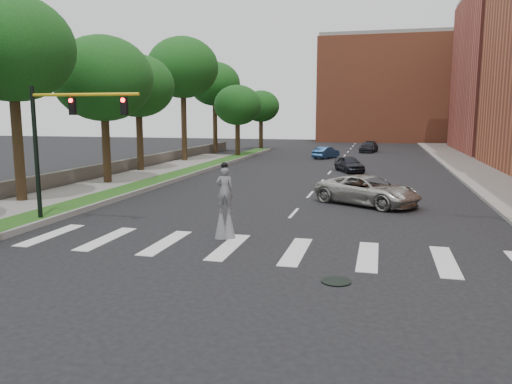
% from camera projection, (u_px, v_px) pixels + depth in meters
% --- Properties ---
extents(ground_plane, '(160.00, 160.00, 0.00)m').
position_uv_depth(ground_plane, '(255.00, 257.00, 17.57)').
color(ground_plane, black).
rests_on(ground_plane, ground).
extents(grass_median, '(2.00, 60.00, 0.25)m').
position_uv_depth(grass_median, '(176.00, 176.00, 39.47)').
color(grass_median, '#1D4915').
rests_on(grass_median, ground).
extents(median_curb, '(0.20, 60.00, 0.28)m').
position_uv_depth(median_curb, '(189.00, 176.00, 39.22)').
color(median_curb, gray).
rests_on(median_curb, ground).
extents(sidewalk_left, '(4.00, 60.00, 0.18)m').
position_uv_depth(sidewalk_left, '(66.00, 194.00, 30.61)').
color(sidewalk_left, gray).
rests_on(sidewalk_left, ground).
extents(sidewalk_right, '(5.00, 90.00, 0.18)m').
position_uv_depth(sidewalk_right, '(491.00, 178.00, 38.52)').
color(sidewalk_right, gray).
rests_on(sidewalk_right, ground).
extents(stone_wall, '(0.50, 56.00, 1.10)m').
position_uv_depth(stone_wall, '(125.00, 166.00, 42.64)').
color(stone_wall, '#504C44').
rests_on(stone_wall, ground).
extents(manhole, '(0.90, 0.90, 0.04)m').
position_uv_depth(manhole, '(336.00, 281.00, 14.93)').
color(manhole, black).
rests_on(manhole, ground).
extents(building_backdrop, '(26.00, 14.00, 18.00)m').
position_uv_depth(building_backdrop, '(393.00, 91.00, 89.47)').
color(building_backdrop, '#AE5436').
rests_on(building_backdrop, ground).
extents(traffic_signal, '(5.30, 0.23, 6.20)m').
position_uv_depth(traffic_signal, '(58.00, 133.00, 22.14)').
color(traffic_signal, black).
rests_on(traffic_signal, ground).
extents(stilt_performer, '(0.83, 0.60, 3.10)m').
position_uv_depth(stilt_performer, '(225.00, 208.00, 19.98)').
color(stilt_performer, '#302113').
rests_on(stilt_performer, ground).
extents(suv_crossing, '(6.36, 5.29, 1.62)m').
position_uv_depth(suv_crossing, '(368.00, 190.00, 27.44)').
color(suv_crossing, '#A5A39C').
rests_on(suv_crossing, ground).
extents(car_near, '(3.14, 4.33, 1.37)m').
position_uv_depth(car_near, '(349.00, 164.00, 42.91)').
color(car_near, black).
rests_on(car_near, ground).
extents(car_mid, '(2.85, 4.19, 1.31)m').
position_uv_depth(car_mid, '(326.00, 153.00, 55.75)').
color(car_mid, navy).
rests_on(car_mid, ground).
extents(car_far, '(2.60, 5.02, 1.39)m').
position_uv_depth(car_far, '(369.00, 147.00, 64.67)').
color(car_far, black).
rests_on(car_far, ground).
extents(tree_1, '(6.76, 6.76, 11.36)m').
position_uv_depth(tree_1, '(11.00, 48.00, 26.77)').
color(tree_1, '#302113').
rests_on(tree_1, ground).
extents(tree_2, '(6.87, 6.87, 10.29)m').
position_uv_depth(tree_2, '(103.00, 79.00, 34.32)').
color(tree_2, '#302113').
rests_on(tree_2, ground).
extents(tree_3, '(6.16, 6.16, 9.90)m').
position_uv_depth(tree_3, '(138.00, 86.00, 41.94)').
color(tree_3, '#302113').
rests_on(tree_3, ground).
extents(tree_4, '(7.22, 7.22, 12.65)m').
position_uv_depth(tree_4, '(183.00, 68.00, 50.40)').
color(tree_4, '#302113').
rests_on(tree_4, ground).
extents(tree_5, '(6.36, 6.36, 11.32)m').
position_uv_depth(tree_5, '(215.00, 84.00, 61.87)').
color(tree_5, '#302113').
rests_on(tree_5, ground).
extents(tree_6, '(5.35, 5.35, 8.21)m').
position_uv_depth(tree_6, '(237.00, 105.00, 56.67)').
color(tree_6, '#302113').
rests_on(tree_6, ground).
extents(tree_7, '(5.05, 5.05, 8.11)m').
position_uv_depth(tree_7, '(261.00, 107.00, 68.38)').
color(tree_7, '#302113').
rests_on(tree_7, ground).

